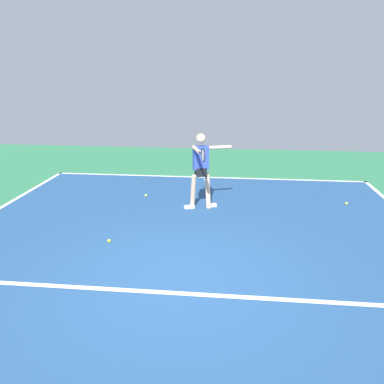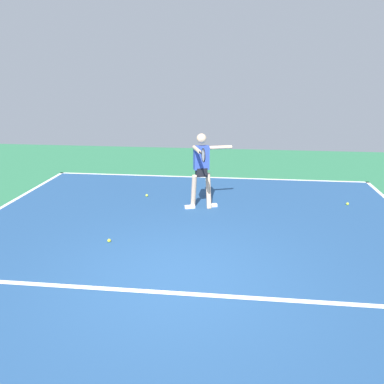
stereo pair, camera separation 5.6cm
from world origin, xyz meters
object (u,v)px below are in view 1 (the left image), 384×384
tennis_player (201,166)px  tennis_ball_near_player (346,203)px  tennis_ball_by_sideline (146,195)px  tennis_ball_by_baseline (109,241)px

tennis_player → tennis_ball_near_player: 3.65m
tennis_ball_by_sideline → tennis_player: bearing=154.9°
tennis_ball_near_player → tennis_ball_by_sideline: bearing=-1.0°
tennis_ball_by_baseline → tennis_ball_near_player: same height
tennis_player → tennis_ball_by_sideline: tennis_player is taller
tennis_ball_by_sideline → tennis_ball_by_baseline: bearing=88.4°
tennis_player → tennis_ball_by_baseline: bearing=34.9°
tennis_ball_near_player → tennis_ball_by_sideline: size_ratio=1.00×
tennis_ball_by_baseline → tennis_ball_near_player: (-5.02, -2.70, 0.00)m
tennis_ball_near_player → tennis_ball_by_baseline: bearing=28.2°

